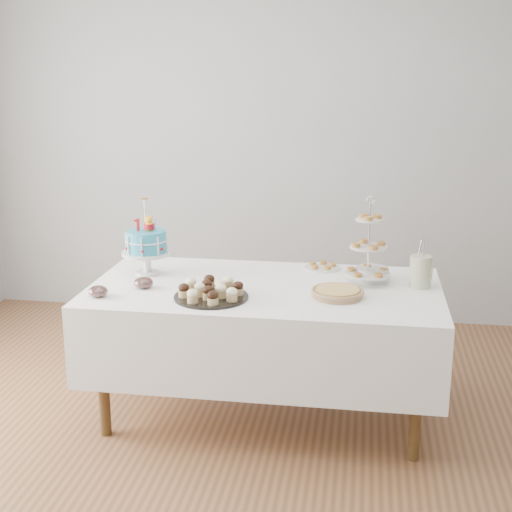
% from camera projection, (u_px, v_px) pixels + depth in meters
% --- Properties ---
extents(floor, '(5.00, 5.00, 0.00)m').
position_uv_depth(floor, '(257.00, 439.00, 3.83)').
color(floor, brown).
rests_on(floor, ground).
extents(walls, '(5.04, 4.04, 2.70)m').
position_uv_depth(walls, '(257.00, 191.00, 3.48)').
color(walls, '#96989B').
rests_on(walls, floor).
extents(table, '(1.92, 1.02, 0.77)m').
position_uv_depth(table, '(265.00, 325.00, 3.98)').
color(table, white).
rests_on(table, floor).
extents(birthday_cake, '(0.29, 0.29, 0.44)m').
position_uv_depth(birthday_cake, '(147.00, 254.00, 4.11)').
color(birthday_cake, silver).
rests_on(birthday_cake, table).
extents(cupcake_tray, '(0.39, 0.39, 0.09)m').
position_uv_depth(cupcake_tray, '(211.00, 290.00, 3.71)').
color(cupcake_tray, black).
rests_on(cupcake_tray, table).
extents(pie, '(0.28, 0.28, 0.04)m').
position_uv_depth(pie, '(337.00, 292.00, 3.73)').
color(pie, tan).
rests_on(pie, table).
extents(tiered_stand, '(0.25, 0.25, 0.49)m').
position_uv_depth(tiered_stand, '(369.00, 247.00, 3.92)').
color(tiered_stand, silver).
rests_on(tiered_stand, table).
extents(plate_stack, '(0.19, 0.19, 0.07)m').
position_uv_depth(plate_stack, '(372.00, 274.00, 4.02)').
color(plate_stack, silver).
rests_on(plate_stack, table).
extents(pastry_plate, '(0.22, 0.22, 0.03)m').
position_uv_depth(pastry_plate, '(322.00, 266.00, 4.25)').
color(pastry_plate, silver).
rests_on(pastry_plate, table).
extents(jam_bowl_a, '(0.10, 0.10, 0.06)m').
position_uv_depth(jam_bowl_a, '(98.00, 292.00, 3.73)').
color(jam_bowl_a, silver).
rests_on(jam_bowl_a, table).
extents(jam_bowl_b, '(0.11, 0.11, 0.06)m').
position_uv_depth(jam_bowl_b, '(143.00, 283.00, 3.88)').
color(jam_bowl_b, silver).
rests_on(jam_bowl_b, table).
extents(utensil_pitcher, '(0.12, 0.12, 0.27)m').
position_uv_depth(utensil_pitcher, '(421.00, 270.00, 3.88)').
color(utensil_pitcher, '#EEE8CE').
rests_on(utensil_pitcher, table).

